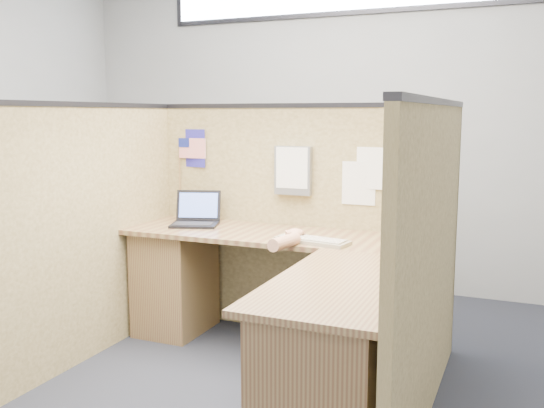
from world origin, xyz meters
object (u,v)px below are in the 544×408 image
at_px(keyboard, 312,240).
at_px(mouse, 295,237).
at_px(l_desk, 281,308).
at_px(laptop, 199,217).

height_order(keyboard, mouse, mouse).
xyz_separation_m(l_desk, keyboard, (0.10, 0.21, 0.35)).
relative_size(l_desk, laptop, 5.23).
relative_size(l_desk, keyboard, 4.29).
height_order(l_desk, keyboard, keyboard).
relative_size(l_desk, mouse, 17.94).
relative_size(laptop, mouse, 3.43).
distance_m(l_desk, keyboard, 0.42).
xyz_separation_m(laptop, keyboard, (0.89, -0.25, -0.04)).
distance_m(keyboard, mouse, 0.11).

